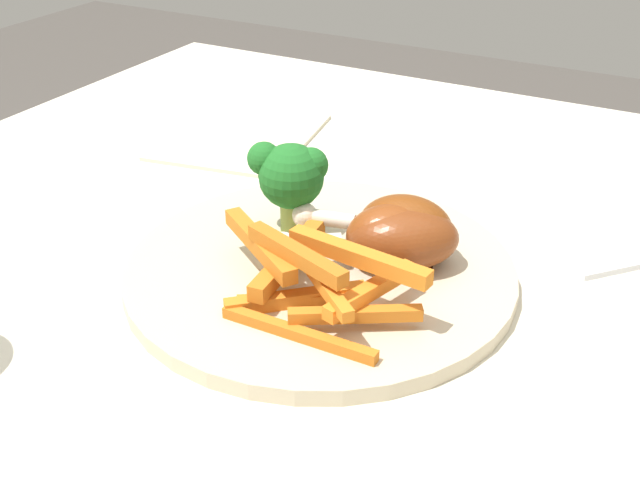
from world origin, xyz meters
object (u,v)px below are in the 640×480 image
dining_table (256,393)px  chicken_drumstick_extra (396,240)px  dinner_plate (320,271)px  carrot_fries_pile (310,274)px  broccoli_floret_front (291,175)px  chicken_drumstick_near (399,227)px  chicken_drumstick_far (386,236)px

dining_table → chicken_drumstick_extra: chicken_drumstick_extra is taller
dinner_plate → carrot_fries_pile: (0.05, 0.02, 0.03)m
dining_table → dinner_plate: bearing=122.0°
broccoli_floret_front → dining_table: bearing=1.1°
chicken_drumstick_near → chicken_drumstick_far: chicken_drumstick_near is taller
dinner_plate → chicken_drumstick_extra: chicken_drumstick_extra is taller
chicken_drumstick_near → chicken_drumstick_extra: 0.02m
dining_table → chicken_drumstick_extra: 0.18m
broccoli_floret_front → chicken_drumstick_near: broccoli_floret_front is taller
broccoli_floret_front → chicken_drumstick_near: 0.09m
broccoli_floret_front → chicken_drumstick_extra: (0.01, 0.09, -0.03)m
dinner_plate → chicken_drumstick_far: chicken_drumstick_far is taller
broccoli_floret_front → chicken_drumstick_far: broccoli_floret_front is taller
chicken_drumstick_far → chicken_drumstick_extra: 0.01m
dining_table → chicken_drumstick_far: bearing=121.2°
carrot_fries_pile → chicken_drumstick_near: bearing=162.4°
dinner_plate → broccoli_floret_front: broccoli_floret_front is taller
chicken_drumstick_near → dinner_plate: bearing=-48.8°
dining_table → chicken_drumstick_extra: bearing=118.5°
dinner_plate → carrot_fries_pile: 0.06m
dinner_plate → broccoli_floret_front: 0.08m
broccoli_floret_front → chicken_drumstick_extra: size_ratio=0.56×
broccoli_floret_front → chicken_drumstick_far: bearing=82.7°
dinner_plate → chicken_drumstick_extra: 0.06m
broccoli_floret_front → chicken_drumstick_far: size_ratio=0.69×
chicken_drumstick_extra → carrot_fries_pile: bearing=-24.6°
broccoli_floret_front → chicken_drumstick_far: (0.01, 0.09, -0.02)m
dinner_plate → chicken_drumstick_near: bearing=131.2°
chicken_drumstick_far → broccoli_floret_front: bearing=-97.3°
chicken_drumstick_near → chicken_drumstick_extra: size_ratio=0.96×
carrot_fries_pile → chicken_drumstick_extra: (-0.07, 0.03, 0.00)m
chicken_drumstick_far → chicken_drumstick_extra: bearing=83.3°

